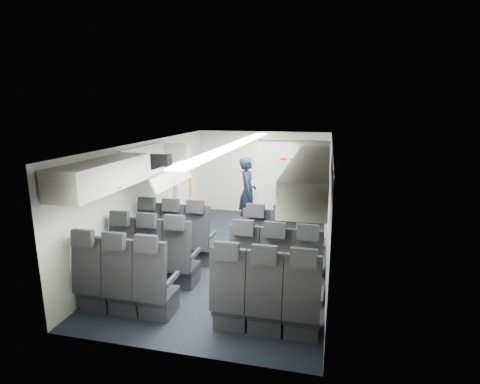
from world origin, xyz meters
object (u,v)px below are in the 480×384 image
at_px(seat_row_front, 228,245).
at_px(galley_unit, 298,181).
at_px(seat_row_mid, 213,266).
at_px(flight_attendant, 248,192).
at_px(seat_row_rear, 192,294).
at_px(carry_on_bag, 159,162).
at_px(boarding_door, 183,186).

bearing_deg(seat_row_front, galley_unit, 73.72).
bearing_deg(seat_row_mid, galley_unit, 77.12).
height_order(seat_row_front, flight_attendant, flight_attendant).
distance_m(seat_row_rear, flight_attendant, 4.10).
distance_m(seat_row_front, flight_attendant, 2.32).
xyz_separation_m(galley_unit, carry_on_bag, (-2.31, -3.00, 0.85)).
height_order(flight_attendant, carry_on_bag, carry_on_bag).
relative_size(seat_row_mid, flight_attendant, 2.00).
height_order(seat_row_front, seat_row_rear, same).
bearing_deg(galley_unit, boarding_door, -155.72).
height_order(seat_row_rear, carry_on_bag, carry_on_bag).
relative_size(seat_row_front, boarding_door, 1.79).
relative_size(galley_unit, boarding_door, 1.02).
xyz_separation_m(seat_row_front, boarding_door, (-1.64, 2.09, 0.55)).
bearing_deg(seat_row_rear, carry_on_bag, 123.55).
bearing_deg(boarding_door, carry_on_bag, -81.43).
xyz_separation_m(seat_row_mid, seat_row_rear, (0.00, -0.90, 0.00)).
xyz_separation_m(seat_row_mid, galley_unit, (0.95, 4.15, 0.55)).
bearing_deg(galley_unit, carry_on_bag, -127.65).
bearing_deg(boarding_door, galley_unit, 24.28).
relative_size(seat_row_mid, carry_on_bag, 8.05).
relative_size(seat_row_rear, flight_attendant, 2.00).
bearing_deg(seat_row_front, boarding_door, 128.16).
bearing_deg(carry_on_bag, boarding_door, 91.97).
relative_size(flight_attendant, carry_on_bag, 4.02).
height_order(seat_row_rear, flight_attendant, flight_attendant).
bearing_deg(flight_attendant, seat_row_mid, 173.05).
bearing_deg(seat_row_front, seat_row_rear, -90.00).
xyz_separation_m(seat_row_front, seat_row_mid, (0.00, -0.90, 0.00)).
xyz_separation_m(seat_row_mid, flight_attendant, (-0.13, 3.17, 0.43)).
distance_m(seat_row_mid, carry_on_bag, 2.27).
relative_size(seat_row_front, seat_row_rear, 1.00).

